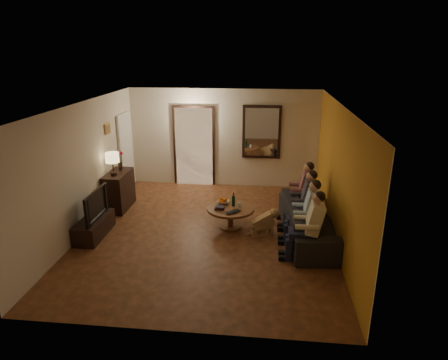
# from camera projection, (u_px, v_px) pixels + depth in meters

# --- Properties ---
(floor) EXTENTS (5.00, 6.00, 0.01)m
(floor) POSITION_uv_depth(u_px,v_px,m) (208.00, 233.00, 8.18)
(floor) COLOR #3E2410
(floor) RESTS_ON ground
(ceiling) EXTENTS (5.00, 6.00, 0.01)m
(ceiling) POSITION_uv_depth(u_px,v_px,m) (206.00, 105.00, 7.35)
(ceiling) COLOR white
(ceiling) RESTS_ON back_wall
(back_wall) EXTENTS (5.00, 0.02, 2.60)m
(back_wall) POSITION_uv_depth(u_px,v_px,m) (224.00, 138.00, 10.59)
(back_wall) COLOR beige
(back_wall) RESTS_ON floor
(front_wall) EXTENTS (5.00, 0.02, 2.60)m
(front_wall) POSITION_uv_depth(u_px,v_px,m) (171.00, 245.00, 4.94)
(front_wall) COLOR beige
(front_wall) RESTS_ON floor
(left_wall) EXTENTS (0.02, 6.00, 2.60)m
(left_wall) POSITION_uv_depth(u_px,v_px,m) (84.00, 168.00, 8.02)
(left_wall) COLOR beige
(left_wall) RESTS_ON floor
(right_wall) EXTENTS (0.02, 6.00, 2.60)m
(right_wall) POSITION_uv_depth(u_px,v_px,m) (338.00, 176.00, 7.51)
(right_wall) COLOR beige
(right_wall) RESTS_ON floor
(orange_accent) EXTENTS (0.01, 6.00, 2.60)m
(orange_accent) POSITION_uv_depth(u_px,v_px,m) (338.00, 176.00, 7.51)
(orange_accent) COLOR #C07C20
(orange_accent) RESTS_ON right_wall
(kitchen_doorway) EXTENTS (1.00, 0.06, 2.10)m
(kitchen_doorway) POSITION_uv_depth(u_px,v_px,m) (194.00, 147.00, 10.73)
(kitchen_doorway) COLOR #FFE0A5
(kitchen_doorway) RESTS_ON floor
(door_trim) EXTENTS (1.12, 0.04, 2.22)m
(door_trim) POSITION_uv_depth(u_px,v_px,m) (194.00, 147.00, 10.72)
(door_trim) COLOR black
(door_trim) RESTS_ON floor
(fridge_glimpse) EXTENTS (0.45, 0.03, 1.70)m
(fridge_glimpse) POSITION_uv_depth(u_px,v_px,m) (203.00, 153.00, 10.76)
(fridge_glimpse) COLOR silver
(fridge_glimpse) RESTS_ON floor
(mirror_frame) EXTENTS (1.00, 0.05, 1.40)m
(mirror_frame) POSITION_uv_depth(u_px,v_px,m) (262.00, 132.00, 10.39)
(mirror_frame) COLOR black
(mirror_frame) RESTS_ON back_wall
(mirror_glass) EXTENTS (0.86, 0.02, 1.26)m
(mirror_glass) POSITION_uv_depth(u_px,v_px,m) (262.00, 132.00, 10.36)
(mirror_glass) COLOR white
(mirror_glass) RESTS_ON back_wall
(white_door) EXTENTS (0.06, 0.85, 2.04)m
(white_door) POSITION_uv_depth(u_px,v_px,m) (126.00, 153.00, 10.27)
(white_door) COLOR white
(white_door) RESTS_ON floor
(framed_art) EXTENTS (0.03, 0.28, 0.24)m
(framed_art) POSITION_uv_depth(u_px,v_px,m) (108.00, 129.00, 9.06)
(framed_art) COLOR #B28C33
(framed_art) RESTS_ON left_wall
(art_canvas) EXTENTS (0.01, 0.22, 0.18)m
(art_canvas) POSITION_uv_depth(u_px,v_px,m) (108.00, 129.00, 9.06)
(art_canvas) COLOR brown
(art_canvas) RESTS_ON left_wall
(dresser) EXTENTS (0.45, 0.98, 0.87)m
(dresser) POSITION_uv_depth(u_px,v_px,m) (119.00, 190.00, 9.29)
(dresser) COLOR black
(dresser) RESTS_ON floor
(table_lamp) EXTENTS (0.30, 0.30, 0.54)m
(table_lamp) POSITION_uv_depth(u_px,v_px,m) (113.00, 164.00, 8.86)
(table_lamp) COLOR beige
(table_lamp) RESTS_ON dresser
(flower_vase) EXTENTS (0.14, 0.14, 0.44)m
(flower_vase) POSITION_uv_depth(u_px,v_px,m) (120.00, 161.00, 9.29)
(flower_vase) COLOR red
(flower_vase) RESTS_ON dresser
(tv_stand) EXTENTS (0.45, 1.13, 0.38)m
(tv_stand) POSITION_uv_depth(u_px,v_px,m) (94.00, 227.00, 8.00)
(tv_stand) COLOR black
(tv_stand) RESTS_ON floor
(tv) EXTENTS (1.02, 0.13, 0.59)m
(tv) POSITION_uv_depth(u_px,v_px,m) (92.00, 205.00, 7.84)
(tv) COLOR black
(tv) RESTS_ON tv_stand
(sofa) EXTENTS (2.51, 1.17, 0.71)m
(sofa) POSITION_uv_depth(u_px,v_px,m) (310.00, 221.00, 7.89)
(sofa) COLOR black
(sofa) RESTS_ON floor
(person_a) EXTENTS (0.60, 0.40, 1.20)m
(person_a) POSITION_uv_depth(u_px,v_px,m) (310.00, 229.00, 6.97)
(person_a) COLOR tan
(person_a) RESTS_ON sofa
(person_b) EXTENTS (0.60, 0.40, 1.20)m
(person_b) POSITION_uv_depth(u_px,v_px,m) (307.00, 215.00, 7.54)
(person_b) COLOR tan
(person_b) RESTS_ON sofa
(person_c) EXTENTS (0.60, 0.40, 1.20)m
(person_c) POSITION_uv_depth(u_px,v_px,m) (305.00, 203.00, 8.10)
(person_c) COLOR tan
(person_c) RESTS_ON sofa
(person_d) EXTENTS (0.60, 0.40, 1.20)m
(person_d) POSITION_uv_depth(u_px,v_px,m) (302.00, 193.00, 8.67)
(person_d) COLOR tan
(person_d) RESTS_ON sofa
(dog) EXTENTS (0.61, 0.40, 0.56)m
(dog) POSITION_uv_depth(u_px,v_px,m) (263.00, 222.00, 8.02)
(dog) COLOR #9E7348
(dog) RESTS_ON floor
(coffee_table) EXTENTS (1.20, 1.20, 0.45)m
(coffee_table) POSITION_uv_depth(u_px,v_px,m) (230.00, 218.00, 8.34)
(coffee_table) COLOR brown
(coffee_table) RESTS_ON floor
(bowl) EXTENTS (0.26, 0.26, 0.06)m
(bowl) POSITION_uv_depth(u_px,v_px,m) (223.00, 202.00, 8.48)
(bowl) COLOR white
(bowl) RESTS_ON coffee_table
(oranges) EXTENTS (0.20, 0.20, 0.08)m
(oranges) POSITION_uv_depth(u_px,v_px,m) (223.00, 199.00, 8.46)
(oranges) COLOR orange
(oranges) RESTS_ON bowl
(wine_bottle) EXTENTS (0.07, 0.07, 0.31)m
(wine_bottle) POSITION_uv_depth(u_px,v_px,m) (233.00, 199.00, 8.31)
(wine_bottle) COLOR black
(wine_bottle) RESTS_ON coffee_table
(wine_glass) EXTENTS (0.06, 0.06, 0.10)m
(wine_glass) POSITION_uv_depth(u_px,v_px,m) (239.00, 205.00, 8.28)
(wine_glass) COLOR silver
(wine_glass) RESTS_ON coffee_table
(book_stack) EXTENTS (0.20, 0.15, 0.07)m
(book_stack) POSITION_uv_depth(u_px,v_px,m) (219.00, 208.00, 8.18)
(book_stack) COLOR black
(book_stack) RESTS_ON coffee_table
(laptop) EXTENTS (0.39, 0.38, 0.03)m
(laptop) POSITION_uv_depth(u_px,v_px,m) (234.00, 213.00, 7.99)
(laptop) COLOR black
(laptop) RESTS_ON coffee_table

